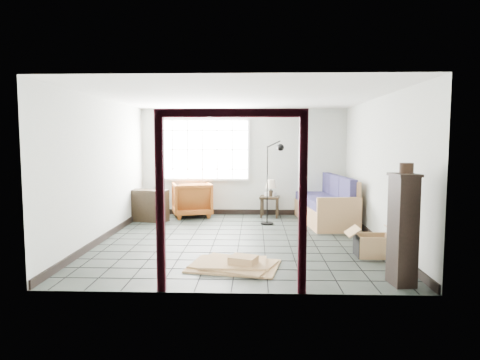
{
  "coord_description": "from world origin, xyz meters",
  "views": [
    {
      "loc": [
        0.28,
        -7.73,
        1.84
      ],
      "look_at": [
        0.0,
        0.3,
        1.08
      ],
      "focal_mm": 32.0,
      "sensor_mm": 36.0,
      "label": 1
    }
  ],
  "objects_px": {
    "futon_sofa": "(327,205)",
    "armchair": "(192,198)",
    "tall_shelf": "(403,229)",
    "side_table": "(270,200)"
  },
  "relations": [
    {
      "from": "futon_sofa",
      "to": "side_table",
      "type": "distance_m",
      "value": 1.4
    },
    {
      "from": "armchair",
      "to": "side_table",
      "type": "distance_m",
      "value": 1.87
    },
    {
      "from": "futon_sofa",
      "to": "armchair",
      "type": "distance_m",
      "value": 3.19
    },
    {
      "from": "futon_sofa",
      "to": "tall_shelf",
      "type": "height_order",
      "value": "tall_shelf"
    },
    {
      "from": "side_table",
      "to": "tall_shelf",
      "type": "distance_m",
      "value": 5.01
    },
    {
      "from": "side_table",
      "to": "tall_shelf",
      "type": "bearing_deg",
      "value": -72.37
    },
    {
      "from": "tall_shelf",
      "to": "side_table",
      "type": "bearing_deg",
      "value": 100.53
    },
    {
      "from": "futon_sofa",
      "to": "armchair",
      "type": "xyz_separation_m",
      "value": [
        -3.12,
        0.62,
        0.08
      ]
    },
    {
      "from": "futon_sofa",
      "to": "tall_shelf",
      "type": "xyz_separation_m",
      "value": [
        0.26,
        -4.14,
        0.34
      ]
    },
    {
      "from": "armchair",
      "to": "tall_shelf",
      "type": "distance_m",
      "value": 5.85
    }
  ]
}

